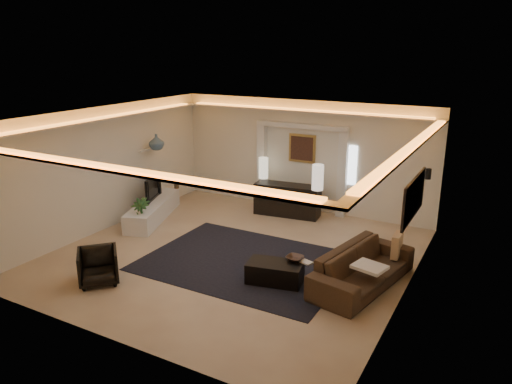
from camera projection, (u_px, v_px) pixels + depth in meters
The scene contains 33 objects.
floor at pixel (234, 255), 10.15m from camera, with size 7.00×7.00×0.00m, color tan.
ceiling at pixel (232, 117), 9.31m from camera, with size 7.00×7.00×0.00m, color white.
wall_back at pixel (302, 156), 12.67m from camera, with size 7.00×7.00×0.00m, color silver.
wall_front at pixel (104, 250), 6.80m from camera, with size 7.00×7.00×0.00m, color silver.
wall_left at pixel (106, 168), 11.34m from camera, with size 7.00×7.00×0.00m, color silver.
wall_right at pixel (411, 217), 8.12m from camera, with size 7.00×7.00×0.00m, color silver.
cove_soffit at pixel (232, 131), 9.39m from camera, with size 7.00×7.00×0.04m, color silver.
daylight_slit at pixel (352, 165), 12.06m from camera, with size 0.25×0.03×1.00m, color white.
area_rug at pixel (246, 262), 9.80m from camera, with size 4.00×3.00×0.01m, color black.
pilaster_left at pixel (262, 164), 13.22m from camera, with size 0.22×0.20×2.20m, color silver.
pilaster_right at pixel (342, 175), 12.16m from camera, with size 0.22×0.20×2.20m, color silver.
alcove_header at pixel (302, 126), 12.36m from camera, with size 2.52×0.20×0.12m, color silver.
painting_frame at pixel (302, 148), 12.59m from camera, with size 0.74×0.04×0.74m, color tan.
painting_canvas at pixel (302, 149), 12.57m from camera, with size 0.62×0.02×0.62m, color #4C2D1E.
art_panel_frame at pixel (414, 198), 8.32m from camera, with size 0.04×1.64×0.74m, color black.
art_panel_gold at pixel (412, 198), 8.33m from camera, with size 0.02×1.50×0.62m, color tan.
wall_sconce at pixel (428, 174), 9.96m from camera, with size 0.12×0.12×0.22m, color black.
wall_niche at pixel (147, 150), 12.43m from camera, with size 0.10×0.55×0.04m, color silver.
console at pixel (287, 200), 12.44m from camera, with size 1.68×0.52×0.84m, color black.
lamp_left at pixel (263, 168), 12.84m from camera, with size 0.25×0.25×0.56m, color white.
lamp_right at pixel (318, 179), 11.79m from camera, with size 0.28×0.28×0.64m, color beige.
media_ledge at pixel (153, 210), 12.22m from camera, with size 0.62×2.48×0.46m, color silver.
tv at pixel (149, 188), 12.27m from camera, with size 0.14×1.05×0.61m, color black.
figurine at pixel (176, 182), 13.23m from camera, with size 0.13×0.13×0.35m, color #4A3824.
ginger_jar at pixel (156, 142), 12.27m from camera, with size 0.38×0.38×0.40m, color #2F4151.
plant at pixel (141, 215), 11.31m from camera, with size 0.45×0.45×0.81m, color #254D22.
sofa at pixel (363, 268), 8.77m from camera, with size 0.94×2.40×0.70m, color #492F15.
throw_blanket at pixel (370, 267), 8.34m from camera, with size 0.54×0.44×0.06m, color beige.
throw_pillow at pixel (397, 245), 9.26m from camera, with size 0.14×0.46×0.46m, color tan.
coffee_table at pixel (275, 272), 8.91m from camera, with size 1.01×0.55×0.38m, color black.
bowl at pixel (295, 257), 8.95m from camera, with size 0.32×0.32×0.08m, color #3A2920.
magazine at pixel (306, 261), 8.85m from camera, with size 0.22×0.16×0.03m, color beige.
armchair at pixel (98, 266), 8.88m from camera, with size 0.69×0.71×0.65m, color #2D211B.
Camera 1 is at (4.90, -7.96, 4.20)m, focal length 33.90 mm.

